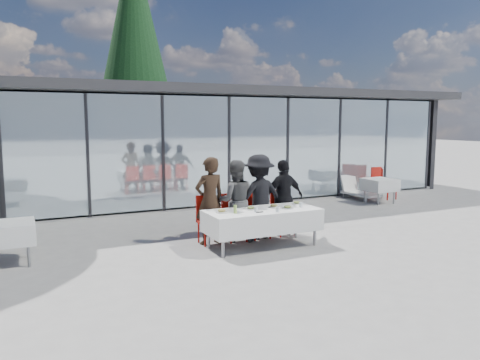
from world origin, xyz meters
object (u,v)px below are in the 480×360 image
object	(u,v)px
diner_chair_c	(257,212)
spare_chair_a	(385,182)
juice_bottle	(235,209)
plate_a	(222,211)
plate_c	(274,206)
diner_a	(210,201)
diner_chair_d	(282,210)
conifer_tree	(135,41)
dining_table	(262,220)
folded_eyeglasses	(260,212)
diner_d	(284,198)
diner_chair_a	(208,217)
spare_chair_b	(373,180)
plate_d	(297,203)
plate_b	(251,208)
diner_chair_b	(233,215)
diner_b	(235,201)
lounger	(357,190)
plate_extra	(288,207)
diner_c	(259,197)
spare_table_left	(8,233)
spare_table_right	(379,185)

from	to	relation	value
diner_chair_c	spare_chair_a	size ratio (longest dim) A/B	1.00
juice_bottle	plate_a	bearing A→B (deg)	138.03
plate_c	juice_bottle	bearing A→B (deg)	-167.02
diner_a	diner_chair_d	xyz separation A→B (m)	(1.73, 0.09, -0.35)
spare_chair_a	conifer_tree	size ratio (longest dim) A/B	0.09
dining_table	conifer_tree	bearing A→B (deg)	87.16
diner_chair_c	plate_c	xyz separation A→B (m)	(0.05, -0.63, 0.24)
folded_eyeglasses	conifer_tree	size ratio (longest dim) A/B	0.01
diner_d	spare_chair_a	xyz separation A→B (m)	(5.33, 2.67, -0.29)
diner_chair_a	diner_chair_c	xyz separation A→B (m)	(1.12, 0.00, 0.00)
plate_c	spare_chair_b	bearing A→B (deg)	32.82
diner_chair_a	plate_d	bearing A→B (deg)	-16.82
diner_d	plate_a	bearing A→B (deg)	14.57
plate_b	juice_bottle	bearing A→B (deg)	-154.51
diner_chair_b	plate_c	xyz separation A→B (m)	(0.61, -0.63, 0.24)
diner_b	plate_c	distance (m)	0.82
juice_bottle	diner_chair_c	bearing A→B (deg)	43.32
juice_bottle	lounger	xyz separation A→B (m)	(6.12, 3.90, -0.57)
plate_extra	diner_c	bearing A→B (deg)	106.01
diner_chair_a	plate_a	bearing A→B (deg)	-89.41
diner_c	conifer_tree	xyz separation A→B (m)	(0.39, 12.57, 5.10)
diner_c	conifer_tree	size ratio (longest dim) A/B	0.17
diner_chair_b	plate_b	distance (m)	0.69
dining_table	diner_chair_c	xyz separation A→B (m)	(0.27, 0.75, -0.00)
diner_chair_c	spare_table_left	size ratio (longest dim) A/B	1.13
dining_table	plate_extra	distance (m)	0.57
diner_chair_b	plate_d	size ratio (longest dim) A/B	4.25
diner_chair_b	diner_d	xyz separation A→B (m)	(1.16, -0.09, 0.29)
spare_table_left	plate_d	bearing A→B (deg)	-7.06
plate_c	diner_chair_b	bearing A→B (deg)	133.68
folded_eyeglasses	spare_table_right	size ratio (longest dim) A/B	0.16
diner_chair_c	diner_chair_d	distance (m)	0.61
diner_a	spare_chair_a	world-z (taller)	diner_a
diner_a	diner_d	bearing A→B (deg)	172.34
diner_b	lounger	bearing A→B (deg)	-132.91
juice_bottle	diner_c	bearing A→B (deg)	40.30
dining_table	diner_a	distance (m)	1.13
diner_chair_b	conifer_tree	distance (m)	13.65
plate_d	spare_chair_b	xyz separation A→B (m)	(5.35, 3.75, -0.24)
folded_eyeglasses	spare_table_left	size ratio (longest dim) A/B	0.16
plate_c	plate_a	bearing A→B (deg)	-177.97
diner_chair_a	plate_a	xyz separation A→B (m)	(0.01, -0.68, 0.24)
dining_table	plate_b	size ratio (longest dim) A/B	9.84
diner_chair_d	juice_bottle	xyz separation A→B (m)	(-1.52, -0.86, 0.29)
plate_c	diner_chair_d	bearing A→B (deg)	48.66
spare_chair_a	plate_extra	bearing A→B (deg)	-148.76
diner_d	lounger	size ratio (longest dim) A/B	1.21
diner_b	diner_d	size ratio (longest dim) A/B	1.02
diner_chair_a	lounger	distance (m)	7.02
diner_b	plate_c	xyz separation A→B (m)	(0.61, -0.55, -0.06)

